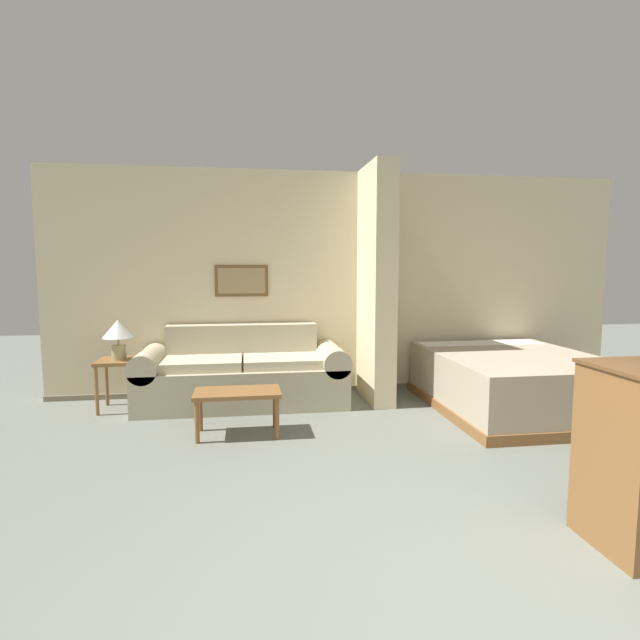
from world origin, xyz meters
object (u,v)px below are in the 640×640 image
(couch, at_px, (243,375))
(coffee_table, at_px, (237,397))
(table_lamp, at_px, (118,332))
(bed, at_px, (513,381))

(couch, bearing_deg, coffee_table, -92.50)
(coffee_table, bearing_deg, couch, 87.50)
(table_lamp, height_order, bed, table_lamp)
(table_lamp, bearing_deg, coffee_table, -38.92)
(coffee_table, height_order, bed, bed)
(coffee_table, relative_size, bed, 0.37)
(bed, bearing_deg, coffee_table, -172.23)
(table_lamp, bearing_deg, couch, 1.01)
(couch, distance_m, table_lamp, 1.37)
(table_lamp, distance_m, bed, 4.15)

